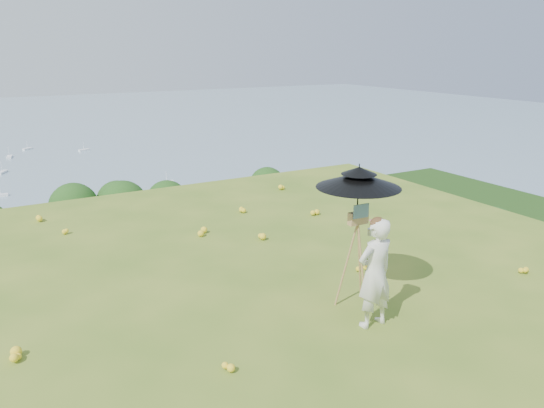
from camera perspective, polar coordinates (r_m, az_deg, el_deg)
ground at (r=8.44m, az=-0.66°, el=-9.37°), size 14.00×14.00×0.00m
shoreline_tier at (r=90.86m, az=-24.57°, el=-11.00°), size 170.00×28.00×8.00m
slope_trees at (r=45.80m, az=-22.56°, el=-8.92°), size 110.00×50.00×6.00m
harbor_town at (r=88.22m, az=-25.07°, el=-7.23°), size 110.00×22.00×5.00m
wildflowers at (r=8.62m, az=-1.48°, el=-8.37°), size 10.00×10.50×0.12m
painter at (r=7.30m, az=11.01°, el=-7.30°), size 0.59×0.40×1.55m
field_easel at (r=7.80m, az=9.05°, el=-5.49°), size 0.61×0.61×1.58m
sun_umbrella at (r=7.53m, az=9.24°, el=1.17°), size 1.28×1.28×0.84m
painter_cap at (r=7.04m, az=11.34°, el=-1.82°), size 0.23×0.26×0.10m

